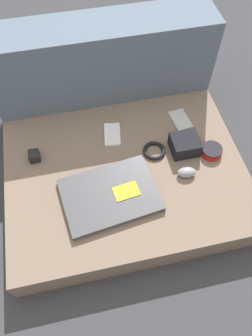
{
  "coord_description": "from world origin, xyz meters",
  "views": [
    {
      "loc": [
        -0.14,
        -0.65,
        1.17
      ],
      "look_at": [
        0.0,
        0.0,
        0.14
      ],
      "focal_mm": 35.0,
      "sensor_mm": 36.0,
      "label": 1
    }
  ],
  "objects_px": {
    "phone_black": "(112,135)",
    "speaker_puck": "(211,151)",
    "laptop": "(110,195)",
    "charger_brick": "(34,156)",
    "phone_silver": "(180,120)",
    "computer_mouse": "(187,172)",
    "camera_pouch": "(185,145)"
  },
  "relations": [
    {
      "from": "laptop",
      "to": "phone_silver",
      "type": "relative_size",
      "value": 3.09
    },
    {
      "from": "speaker_puck",
      "to": "camera_pouch",
      "type": "bearing_deg",
      "value": 158.05
    },
    {
      "from": "camera_pouch",
      "to": "laptop",
      "type": "bearing_deg",
      "value": -155.88
    },
    {
      "from": "speaker_puck",
      "to": "phone_silver",
      "type": "relative_size",
      "value": 0.71
    },
    {
      "from": "laptop",
      "to": "computer_mouse",
      "type": "xyz_separation_m",
      "value": [
        0.3,
        0.03,
        0.01
      ]
    },
    {
      "from": "phone_silver",
      "to": "phone_black",
      "type": "bearing_deg",
      "value": 176.21
    },
    {
      "from": "phone_black",
      "to": "speaker_puck",
      "type": "bearing_deg",
      "value": -15.86
    },
    {
      "from": "charger_brick",
      "to": "speaker_puck",
      "type": "bearing_deg",
      "value": -10.03
    },
    {
      "from": "computer_mouse",
      "to": "phone_black",
      "type": "height_order",
      "value": "computer_mouse"
    },
    {
      "from": "computer_mouse",
      "to": "camera_pouch",
      "type": "height_order",
      "value": "camera_pouch"
    },
    {
      "from": "laptop",
      "to": "phone_silver",
      "type": "distance_m",
      "value": 0.46
    },
    {
      "from": "camera_pouch",
      "to": "phone_black",
      "type": "bearing_deg",
      "value": 154.07
    },
    {
      "from": "laptop",
      "to": "camera_pouch",
      "type": "bearing_deg",
      "value": 16.88
    },
    {
      "from": "speaker_puck",
      "to": "charger_brick",
      "type": "distance_m",
      "value": 0.69
    },
    {
      "from": "phone_black",
      "to": "charger_brick",
      "type": "bearing_deg",
      "value": -162.29
    },
    {
      "from": "computer_mouse",
      "to": "speaker_puck",
      "type": "bearing_deg",
      "value": 36.74
    },
    {
      "from": "laptop",
      "to": "camera_pouch",
      "type": "height_order",
      "value": "camera_pouch"
    },
    {
      "from": "phone_silver",
      "to": "computer_mouse",
      "type": "bearing_deg",
      "value": -109.95
    },
    {
      "from": "phone_black",
      "to": "camera_pouch",
      "type": "distance_m",
      "value": 0.29
    },
    {
      "from": "charger_brick",
      "to": "phone_silver",
      "type": "bearing_deg",
      "value": 6.1
    },
    {
      "from": "laptop",
      "to": "charger_brick",
      "type": "xyz_separation_m",
      "value": [
        -0.25,
        0.23,
        0.01
      ]
    },
    {
      "from": "phone_silver",
      "to": "phone_black",
      "type": "xyz_separation_m",
      "value": [
        -0.3,
        -0.02,
        0.0
      ]
    },
    {
      "from": "computer_mouse",
      "to": "phone_silver",
      "type": "bearing_deg",
      "value": 83.22
    },
    {
      "from": "laptop",
      "to": "charger_brick",
      "type": "distance_m",
      "value": 0.34
    },
    {
      "from": "phone_silver",
      "to": "charger_brick",
      "type": "relative_size",
      "value": 2.66
    },
    {
      "from": "phone_black",
      "to": "camera_pouch",
      "type": "xyz_separation_m",
      "value": [
        0.26,
        -0.13,
        0.02
      ]
    },
    {
      "from": "computer_mouse",
      "to": "phone_black",
      "type": "bearing_deg",
      "value": 140.17
    },
    {
      "from": "phone_black",
      "to": "charger_brick",
      "type": "xyz_separation_m",
      "value": [
        -0.32,
        -0.05,
        0.01
      ]
    },
    {
      "from": "phone_silver",
      "to": "phone_black",
      "type": "height_order",
      "value": "phone_black"
    },
    {
      "from": "computer_mouse",
      "to": "phone_silver",
      "type": "distance_m",
      "value": 0.27
    },
    {
      "from": "laptop",
      "to": "speaker_puck",
      "type": "xyz_separation_m",
      "value": [
        0.43,
        0.11,
        0.0
      ]
    },
    {
      "from": "computer_mouse",
      "to": "phone_black",
      "type": "distance_m",
      "value": 0.34
    }
  ]
}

